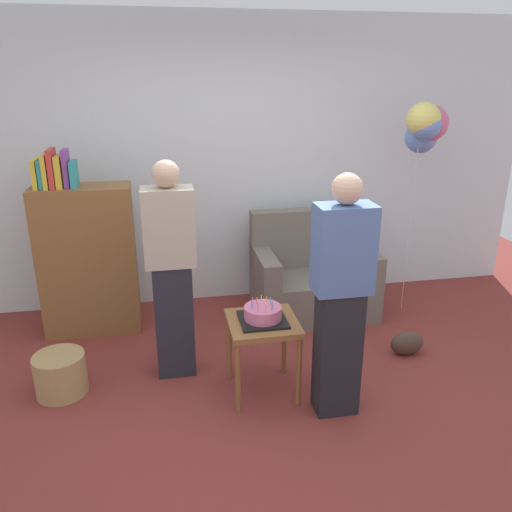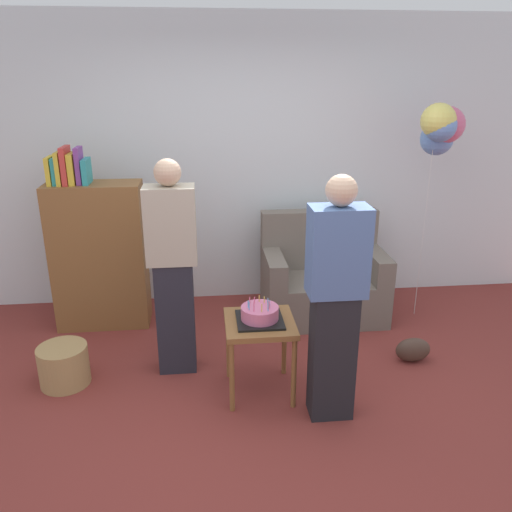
{
  "view_description": "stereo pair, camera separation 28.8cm",
  "coord_description": "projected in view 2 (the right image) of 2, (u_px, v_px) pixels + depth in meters",
  "views": [
    {
      "loc": [
        -0.67,
        -2.83,
        2.18
      ],
      "look_at": [
        -0.03,
        0.54,
        0.95
      ],
      "focal_mm": 36.0,
      "sensor_mm": 36.0,
      "label": 1
    },
    {
      "loc": [
        -0.39,
        -2.87,
        2.18
      ],
      "look_at": [
        -0.03,
        0.54,
        0.95
      ],
      "focal_mm": 36.0,
      "sensor_mm": 36.0,
      "label": 2
    }
  ],
  "objects": [
    {
      "name": "handbag",
      "position": [
        413.0,
        350.0,
        4.08
      ],
      "size": [
        0.28,
        0.14,
        0.2
      ],
      "primitive_type": "ellipsoid",
      "color": "#473328",
      "rests_on": "ground_plane"
    },
    {
      "name": "birthday_cake",
      "position": [
        260.0,
        314.0,
        3.52
      ],
      "size": [
        0.32,
        0.32,
        0.17
      ],
      "color": "black",
      "rests_on": "side_table"
    },
    {
      "name": "side_table",
      "position": [
        260.0,
        332.0,
        3.57
      ],
      "size": [
        0.48,
        0.48,
        0.56
      ],
      "color": "brown",
      "rests_on": "ground_plane"
    },
    {
      "name": "wall_back",
      "position": [
        243.0,
        164.0,
        4.92
      ],
      "size": [
        6.0,
        0.1,
        2.7
      ],
      "primitive_type": "cube",
      "color": "silver",
      "rests_on": "ground_plane"
    },
    {
      "name": "person_holding_cake",
      "position": [
        335.0,
        301.0,
        3.21
      ],
      "size": [
        0.36,
        0.22,
        1.63
      ],
      "rotation": [
        0.0,
        0.0,
        3.21
      ],
      "color": "black",
      "rests_on": "ground_plane"
    },
    {
      "name": "couch",
      "position": [
        322.0,
        280.0,
        4.81
      ],
      "size": [
        1.1,
        0.7,
        0.96
      ],
      "color": "#6B6056",
      "rests_on": "ground_plane"
    },
    {
      "name": "ground_plane",
      "position": [
        269.0,
        415.0,
        3.46
      ],
      "size": [
        8.0,
        8.0,
        0.0
      ],
      "primitive_type": "plane",
      "color": "maroon"
    },
    {
      "name": "bookshelf",
      "position": [
        99.0,
        253.0,
        4.51
      ],
      "size": [
        0.8,
        0.36,
        1.61
      ],
      "color": "brown",
      "rests_on": "ground_plane"
    },
    {
      "name": "person_blowing_candles",
      "position": [
        173.0,
        268.0,
        3.74
      ],
      "size": [
        0.36,
        0.22,
        1.63
      ],
      "rotation": [
        0.0,
        0.0,
        0.13
      ],
      "color": "#23232D",
      "rests_on": "ground_plane"
    },
    {
      "name": "balloon_bunch",
      "position": [
        441.0,
        127.0,
        4.33
      ],
      "size": [
        0.41,
        0.44,
        1.95
      ],
      "color": "silver",
      "rests_on": "ground_plane"
    },
    {
      "name": "wicker_basket",
      "position": [
        64.0,
        365.0,
        3.77
      ],
      "size": [
        0.36,
        0.36,
        0.3
      ],
      "primitive_type": "cylinder",
      "color": "#A88451",
      "rests_on": "ground_plane"
    }
  ]
}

